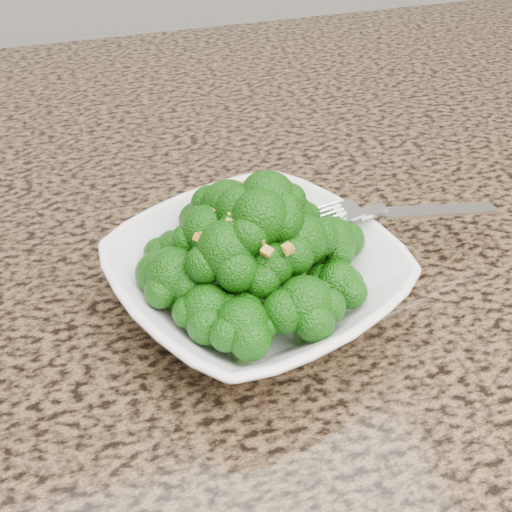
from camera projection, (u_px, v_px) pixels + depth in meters
name	position (u px, v px, depth m)	size (l,w,h in m)	color
cabinet	(250.00, 491.00, 0.90)	(1.55, 0.95, 0.87)	#3B2618
granite_counter	(247.00, 235.00, 0.61)	(1.64, 1.04, 0.03)	brown
bowl	(256.00, 280.00, 0.50)	(0.21, 0.21, 0.05)	white
broccoli_pile	(256.00, 213.00, 0.46)	(0.19, 0.19, 0.08)	#125109
garlic_topping	(256.00, 163.00, 0.43)	(0.11, 0.11, 0.01)	gold
fork	(376.00, 210.00, 0.52)	(0.20, 0.03, 0.01)	silver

